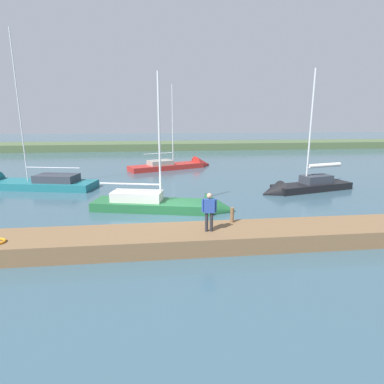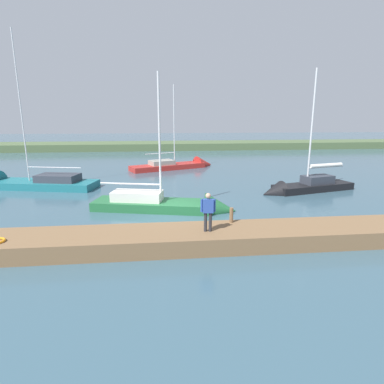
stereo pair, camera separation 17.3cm
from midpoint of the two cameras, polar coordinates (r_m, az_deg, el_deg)
name	(u,v)px [view 2 (the right image)]	position (r m, az deg, el deg)	size (l,w,h in m)	color
ground_plane	(174,217)	(18.20, -2.98, -4.57)	(200.00, 200.00, 0.00)	#385666
far_shoreline	(162,149)	(58.13, -5.31, 7.78)	(180.00, 8.00, 2.40)	#4C603D
dock_pier	(179,239)	(14.01, -1.97, -8.50)	(25.27, 2.48, 0.76)	brown
mooring_post_near	(231,215)	(14.96, 7.48, -4.19)	(0.18, 0.18, 0.71)	brown
sailboat_far_right	(173,207)	(19.51, -3.14, -2.74)	(9.08, 4.06, 9.11)	#236638
sailboat_outer_mooring	(180,166)	(35.80, -1.98, 4.66)	(9.98, 5.95, 10.02)	#B22823
sailboat_near_dock	(23,185)	(29.24, -28.23, 1.05)	(10.87, 4.84, 13.25)	#1E6B75
sailboat_far_left	(302,189)	(25.83, 19.59, 0.55)	(8.07, 3.74, 9.91)	black
person_on_dock	(208,209)	(13.53, 3.29, -3.18)	(0.65, 0.26, 1.71)	#28282D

